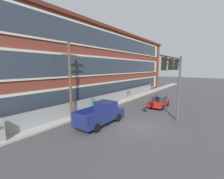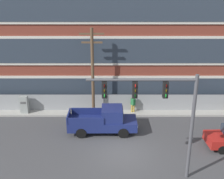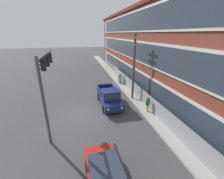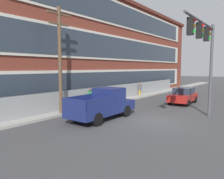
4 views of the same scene
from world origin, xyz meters
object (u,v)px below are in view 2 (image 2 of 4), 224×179
utility_pole_near_corner (92,69)px  traffic_signal_mast (160,105)px  pickup_truck_navy (104,121)px  electrical_cabinet (24,105)px  pedestrian_by_fence (133,103)px

utility_pole_near_corner → traffic_signal_mast: bearing=-63.9°
pickup_truck_navy → electrical_cabinet: bearing=155.5°
pedestrian_by_fence → pickup_truck_navy: bearing=-125.7°
electrical_cabinet → utility_pole_near_corner: bearing=-1.4°
pickup_truck_navy → utility_pole_near_corner: bearing=108.2°
pickup_truck_navy → utility_pole_near_corner: 4.67m
utility_pole_near_corner → pedestrian_by_fence: bearing=5.2°
pickup_truck_navy → electrical_cabinet: size_ratio=3.11×
utility_pole_near_corner → electrical_cabinet: utility_pole_near_corner is taller
electrical_cabinet → pedestrian_by_fence: 9.74m
traffic_signal_mast → pedestrian_by_fence: (-0.75, 9.10, -3.75)m
traffic_signal_mast → utility_pole_near_corner: bearing=116.1°
traffic_signal_mast → utility_pole_near_corner: 9.78m
utility_pole_near_corner → pedestrian_by_fence: size_ratio=4.58×
electrical_cabinet → pedestrian_by_fence: (9.74, 0.18, 0.11)m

